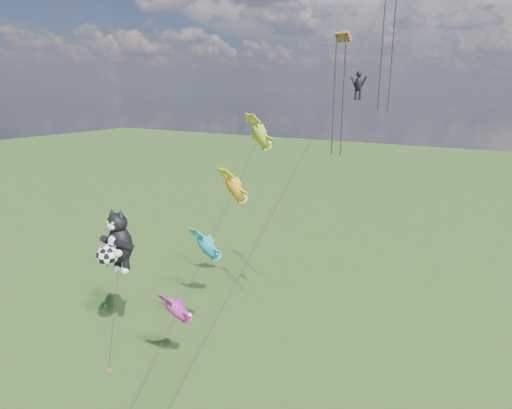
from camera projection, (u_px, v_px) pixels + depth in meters
The scene contains 3 objects.
cat_kite_rig at pixel (116, 243), 30.92m from camera, with size 2.36×4.07×11.38m.
fish_windsock_rig at pixel (222, 218), 30.14m from camera, with size 2.60×15.83×19.36m.
parafoil_rig at pixel (356, 75), 25.24m from camera, with size 8.32×15.92×27.94m.
Camera 1 is at (27.17, -11.63, 19.61)m, focal length 30.00 mm.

